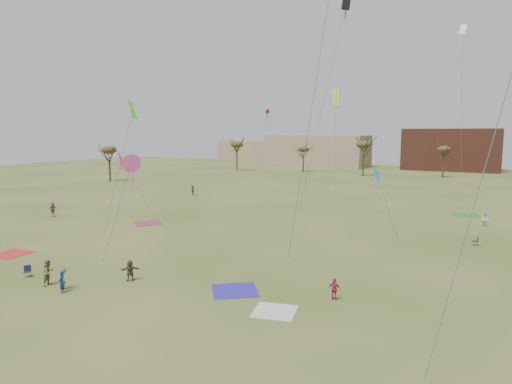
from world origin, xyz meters
The scene contains 21 objects.
ground centered at (0.00, 0.00, 0.00)m, with size 260.00×260.00×0.00m, color #38541A.
flyer_near_center centered at (-6.50, -4.07, 0.80)m, with size 1.04×0.60×1.61m, color #2A8051.
flyer_near_right centered at (-5.99, -4.60, 0.78)m, with size 0.57×0.37×1.56m, color navy.
spectator_fore_a centered at (10.81, 3.37, 0.73)m, with size 0.86×0.36×1.47m, color #C42158.
spectator_fore_b centered at (-8.19, -3.98, 0.95)m, with size 0.92×0.72×1.90m, color #7A694D.
spectator_fore_c centered at (-3.79, -0.37, 0.79)m, with size 1.46×0.46×1.57m, color brown.
spectator_mid_d centered at (-31.55, 13.69, 0.92)m, with size 1.08×0.45×1.84m, color #8C3A7A.
spectator_mid_e centered at (18.16, 34.56, 0.83)m, with size 0.81×0.63×1.67m, color white.
flyer_far_a centered at (-28.31, 39.43, 0.86)m, with size 1.59×0.51×1.71m, color #236A42.
blanket_red centered at (-18.70, -0.21, 0.00)m, with size 2.98×2.98×0.03m, color red.
blanket_blue centered at (4.15, 1.64, 0.00)m, with size 3.10×3.10×0.03m, color #2E27A9.
blanket_cream centered at (8.27, -0.32, 0.00)m, with size 2.58×2.58×0.03m, color silver.
blanket_plum centered at (-17.62, 16.44, 0.00)m, with size 3.14×3.14×0.03m, color #972E5D.
blanket_olive centered at (15.74, 41.43, 0.00)m, with size 3.20×3.20×0.03m, color #2E7E2D.
camp_chair_left centered at (-11.29, -3.60, 0.26)m, with size 0.74×0.73×0.87m.
camp_chair_right centered at (17.85, 23.93, 0.26)m, with size 0.61×0.57×0.87m.
kites_aloft centered at (4.85, 37.69, 21.70)m, with size 56.21×74.28×27.93m.
tree_line centered at (-2.85, 79.12, 7.09)m, with size 117.44×49.32×8.91m.
building_tan centered at (-35.00, 115.00, 5.00)m, with size 32.00×14.00×10.00m, color #937F60.
building_brick centered at (5.00, 120.00, 6.00)m, with size 26.00×16.00×12.00m, color brown.
building_tan_west centered at (-65.00, 122.00, 4.00)m, with size 20.00×12.00×8.00m, color #937F60.
Camera 1 is at (20.43, -24.21, 10.99)m, focal length 31.84 mm.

